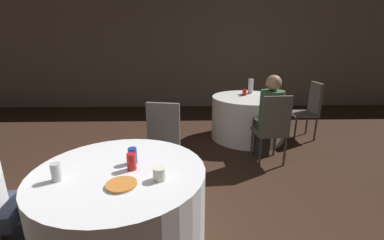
{
  "coord_description": "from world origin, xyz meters",
  "views": [
    {
      "loc": [
        0.48,
        -1.79,
        1.6
      ],
      "look_at": [
        0.56,
        0.78,
        0.83
      ],
      "focal_mm": 24.0,
      "sensor_mm": 36.0,
      "label": 1
    }
  ],
  "objects_px": {
    "chair_far_east": "(310,106)",
    "chair_far_south": "(273,125)",
    "table_far": "(248,117)",
    "soda_can_red": "(131,162)",
    "chair_near_north": "(162,139)",
    "person_green_jacket": "(268,118)",
    "soda_can_silver": "(56,172)",
    "bottle_far": "(251,86)",
    "table_near": "(123,213)",
    "soda_can_blue": "(133,156)",
    "pizza_plate_near": "(122,185)"
  },
  "relations": [
    {
      "from": "table_far",
      "to": "chair_far_south",
      "type": "xyz_separation_m",
      "value": [
        0.07,
        -1.04,
        0.2
      ]
    },
    {
      "from": "soda_can_blue",
      "to": "soda_can_silver",
      "type": "bearing_deg",
      "value": -151.86
    },
    {
      "from": "soda_can_red",
      "to": "soda_can_blue",
      "type": "bearing_deg",
      "value": 96.28
    },
    {
      "from": "chair_near_north",
      "to": "person_green_jacket",
      "type": "height_order",
      "value": "person_green_jacket"
    },
    {
      "from": "table_far",
      "to": "soda_can_red",
      "type": "bearing_deg",
      "value": -120.04
    },
    {
      "from": "table_far",
      "to": "chair_far_east",
      "type": "distance_m",
      "value": 1.06
    },
    {
      "from": "person_green_jacket",
      "to": "soda_can_red",
      "type": "xyz_separation_m",
      "value": [
        -1.53,
        -1.68,
        0.19
      ]
    },
    {
      "from": "soda_can_blue",
      "to": "soda_can_silver",
      "type": "distance_m",
      "value": 0.51
    },
    {
      "from": "chair_far_east",
      "to": "pizza_plate_near",
      "type": "bearing_deg",
      "value": 138.58
    },
    {
      "from": "soda_can_red",
      "to": "soda_can_silver",
      "type": "height_order",
      "value": "same"
    },
    {
      "from": "table_far",
      "to": "soda_can_red",
      "type": "height_order",
      "value": "soda_can_red"
    },
    {
      "from": "chair_near_north",
      "to": "soda_can_silver",
      "type": "relative_size",
      "value": 7.93
    },
    {
      "from": "person_green_jacket",
      "to": "pizza_plate_near",
      "type": "relative_size",
      "value": 5.88
    },
    {
      "from": "soda_can_silver",
      "to": "bottle_far",
      "type": "height_order",
      "value": "bottle_far"
    },
    {
      "from": "soda_can_blue",
      "to": "soda_can_red",
      "type": "bearing_deg",
      "value": -83.72
    },
    {
      "from": "person_green_jacket",
      "to": "soda_can_red",
      "type": "bearing_deg",
      "value": -136.17
    },
    {
      "from": "chair_near_north",
      "to": "soda_can_silver",
      "type": "distance_m",
      "value": 1.31
    },
    {
      "from": "person_green_jacket",
      "to": "soda_can_red",
      "type": "distance_m",
      "value": 2.28
    },
    {
      "from": "table_far",
      "to": "soda_can_red",
      "type": "relative_size",
      "value": 10.23
    },
    {
      "from": "soda_can_red",
      "to": "bottle_far",
      "type": "height_order",
      "value": "bottle_far"
    },
    {
      "from": "chair_far_south",
      "to": "pizza_plate_near",
      "type": "bearing_deg",
      "value": -135.91
    },
    {
      "from": "chair_far_east",
      "to": "chair_near_north",
      "type": "bearing_deg",
      "value": 123.66
    },
    {
      "from": "chair_far_south",
      "to": "person_green_jacket",
      "type": "xyz_separation_m",
      "value": [
        -0.01,
        0.17,
        0.04
      ]
    },
    {
      "from": "person_green_jacket",
      "to": "bottle_far",
      "type": "bearing_deg",
      "value": 84.58
    },
    {
      "from": "soda_can_red",
      "to": "table_near",
      "type": "bearing_deg",
      "value": -176.08
    },
    {
      "from": "table_near",
      "to": "bottle_far",
      "type": "bearing_deg",
      "value": 59.94
    },
    {
      "from": "bottle_far",
      "to": "pizza_plate_near",
      "type": "bearing_deg",
      "value": -117.32
    },
    {
      "from": "table_far",
      "to": "soda_can_red",
      "type": "xyz_separation_m",
      "value": [
        -1.48,
        -2.55,
        0.42
      ]
    },
    {
      "from": "pizza_plate_near",
      "to": "bottle_far",
      "type": "bearing_deg",
      "value": 62.68
    },
    {
      "from": "chair_near_north",
      "to": "soda_can_blue",
      "type": "height_order",
      "value": "chair_near_north"
    },
    {
      "from": "chair_far_east",
      "to": "pizza_plate_near",
      "type": "height_order",
      "value": "chair_far_east"
    },
    {
      "from": "chair_far_east",
      "to": "chair_far_south",
      "type": "height_order",
      "value": "same"
    },
    {
      "from": "chair_far_south",
      "to": "soda_can_red",
      "type": "height_order",
      "value": "chair_far_south"
    },
    {
      "from": "soda_can_silver",
      "to": "table_near",
      "type": "bearing_deg",
      "value": 19.77
    },
    {
      "from": "soda_can_silver",
      "to": "pizza_plate_near",
      "type": "bearing_deg",
      "value": -10.46
    },
    {
      "from": "table_near",
      "to": "person_green_jacket",
      "type": "distance_m",
      "value": 2.35
    },
    {
      "from": "pizza_plate_near",
      "to": "chair_far_south",
      "type": "bearing_deg",
      "value": 47.86
    },
    {
      "from": "table_far",
      "to": "soda_can_blue",
      "type": "distance_m",
      "value": 2.9
    },
    {
      "from": "person_green_jacket",
      "to": "soda_can_silver",
      "type": "relative_size",
      "value": 9.89
    },
    {
      "from": "person_green_jacket",
      "to": "table_far",
      "type": "bearing_deg",
      "value": 90.0
    },
    {
      "from": "table_near",
      "to": "soda_can_silver",
      "type": "distance_m",
      "value": 0.58
    },
    {
      "from": "pizza_plate_near",
      "to": "bottle_far",
      "type": "distance_m",
      "value": 3.47
    },
    {
      "from": "chair_near_north",
      "to": "person_green_jacket",
      "type": "distance_m",
      "value": 1.56
    },
    {
      "from": "table_far",
      "to": "chair_far_east",
      "type": "height_order",
      "value": "chair_far_east"
    },
    {
      "from": "bottle_far",
      "to": "table_near",
      "type": "bearing_deg",
      "value": -120.06
    },
    {
      "from": "chair_near_north",
      "to": "soda_can_red",
      "type": "height_order",
      "value": "chair_near_north"
    },
    {
      "from": "soda_can_red",
      "to": "bottle_far",
      "type": "bearing_deg",
      "value": 61.25
    },
    {
      "from": "chair_far_east",
      "to": "chair_far_south",
      "type": "xyz_separation_m",
      "value": [
        -0.98,
        -1.02,
        0.0
      ]
    },
    {
      "from": "pizza_plate_near",
      "to": "soda_can_silver",
      "type": "relative_size",
      "value": 1.68
    },
    {
      "from": "chair_far_south",
      "to": "soda_can_silver",
      "type": "relative_size",
      "value": 7.93
    }
  ]
}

